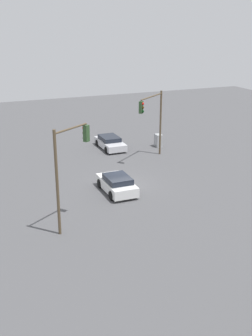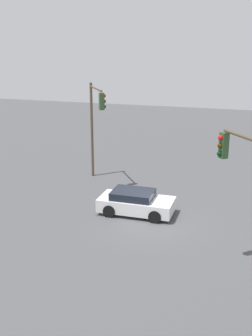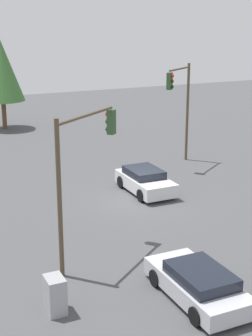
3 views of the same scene
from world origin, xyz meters
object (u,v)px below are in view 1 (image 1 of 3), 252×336
at_px(electrical_cabinet, 158,140).
at_px(sedan_white, 117,184).
at_px(traffic_signal_main, 69,160).
at_px(traffic_signal_cross, 153,114).
at_px(sedan_silver, 110,142).

bearing_deg(electrical_cabinet, sedan_white, -40.95).
xyz_separation_m(traffic_signal_main, traffic_signal_cross, (-10.47, 10.79, -0.19)).
bearing_deg(sedan_silver, traffic_signal_main, 61.33).
xyz_separation_m(sedan_silver, sedan_white, (11.01, -3.56, 0.05)).
bearing_deg(traffic_signal_cross, sedan_silver, -99.63).
bearing_deg(electrical_cabinet, traffic_signal_main, -43.50).
bearing_deg(electrical_cabinet, traffic_signal_cross, -34.71).
height_order(sedan_white, traffic_signal_cross, traffic_signal_cross).
relative_size(sedan_silver, sedan_white, 1.08).
relative_size(sedan_white, traffic_signal_main, 0.63).
distance_m(sedan_silver, sedan_white, 11.57).
bearing_deg(traffic_signal_cross, electrical_cabinet, -162.38).
bearing_deg(sedan_white, traffic_signal_cross, 46.16).
bearing_deg(sedan_white, sedan_silver, 72.06).
height_order(sedan_white, traffic_signal_main, traffic_signal_main).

